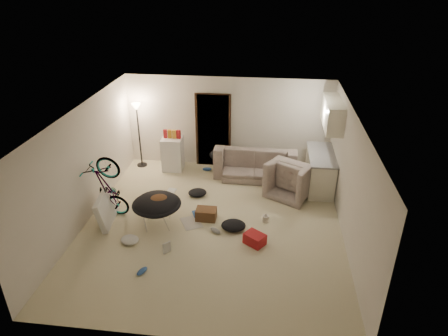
# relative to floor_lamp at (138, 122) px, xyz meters

# --- Properties ---
(floor) EXTENTS (5.50, 6.00, 0.02)m
(floor) POSITION_rel_floor_lamp_xyz_m (2.40, -2.65, -1.32)
(floor) COLOR beige
(floor) RESTS_ON ground
(ceiling) EXTENTS (5.50, 6.00, 0.02)m
(ceiling) POSITION_rel_floor_lamp_xyz_m (2.40, -2.65, 1.20)
(ceiling) COLOR white
(ceiling) RESTS_ON wall_back
(wall_back) EXTENTS (5.50, 0.02, 2.50)m
(wall_back) POSITION_rel_floor_lamp_xyz_m (2.40, 0.36, -0.06)
(wall_back) COLOR silver
(wall_back) RESTS_ON floor
(wall_front) EXTENTS (5.50, 0.02, 2.50)m
(wall_front) POSITION_rel_floor_lamp_xyz_m (2.40, -5.66, -0.06)
(wall_front) COLOR silver
(wall_front) RESTS_ON floor
(wall_left) EXTENTS (0.02, 6.00, 2.50)m
(wall_left) POSITION_rel_floor_lamp_xyz_m (-0.36, -2.65, -0.06)
(wall_left) COLOR silver
(wall_left) RESTS_ON floor
(wall_right) EXTENTS (0.02, 6.00, 2.50)m
(wall_right) POSITION_rel_floor_lamp_xyz_m (5.16, -2.65, -0.06)
(wall_right) COLOR silver
(wall_right) RESTS_ON floor
(doorway) EXTENTS (0.85, 0.10, 2.04)m
(doorway) POSITION_rel_floor_lamp_xyz_m (2.00, 0.32, -0.29)
(doorway) COLOR black
(doorway) RESTS_ON floor
(door_trim) EXTENTS (0.97, 0.04, 2.10)m
(door_trim) POSITION_rel_floor_lamp_xyz_m (2.00, 0.29, -0.29)
(door_trim) COLOR black
(door_trim) RESTS_ON floor
(floor_lamp) EXTENTS (0.28, 0.28, 1.81)m
(floor_lamp) POSITION_rel_floor_lamp_xyz_m (0.00, 0.00, 0.00)
(floor_lamp) COLOR black
(floor_lamp) RESTS_ON floor
(kitchen_counter) EXTENTS (0.60, 1.50, 0.88)m
(kitchen_counter) POSITION_rel_floor_lamp_xyz_m (4.83, -0.65, -0.87)
(kitchen_counter) COLOR white
(kitchen_counter) RESTS_ON floor
(counter_top) EXTENTS (0.64, 1.54, 0.04)m
(counter_top) POSITION_rel_floor_lamp_xyz_m (4.83, -0.65, -0.41)
(counter_top) COLOR gray
(counter_top) RESTS_ON kitchen_counter
(kitchen_uppers) EXTENTS (0.38, 1.40, 0.65)m
(kitchen_uppers) POSITION_rel_floor_lamp_xyz_m (4.96, -0.65, 0.64)
(kitchen_uppers) COLOR white
(kitchen_uppers) RESTS_ON wall_right
(sofa) EXTENTS (2.15, 0.88, 0.62)m
(sofa) POSITION_rel_floor_lamp_xyz_m (3.20, -0.20, -1.00)
(sofa) COLOR #3E463E
(sofa) RESTS_ON floor
(armchair) EXTENTS (1.33, 1.28, 0.66)m
(armchair) POSITION_rel_floor_lamp_xyz_m (4.19, -1.02, -0.98)
(armchair) COLOR #3E463E
(armchair) RESTS_ON floor
(bicycle) EXTENTS (1.63, 0.85, 0.90)m
(bicycle) POSITION_rel_floor_lamp_xyz_m (0.10, -2.58, -0.90)
(bicycle) COLOR black
(bicycle) RESTS_ON floor
(book_asset) EXTENTS (0.30, 0.30, 0.02)m
(book_asset) POSITION_rel_floor_lamp_xyz_m (1.60, -3.76, -1.30)
(book_asset) COLOR #A8191C
(book_asset) RESTS_ON floor
(mini_fridge) EXTENTS (0.56, 0.56, 0.92)m
(mini_fridge) POSITION_rel_floor_lamp_xyz_m (0.93, -0.10, -0.85)
(mini_fridge) COLOR white
(mini_fridge) RESTS_ON floor
(snack_box_0) EXTENTS (0.11, 0.09, 0.30)m
(snack_box_0) POSITION_rel_floor_lamp_xyz_m (0.76, -0.10, -0.31)
(snack_box_0) COLOR #A8191C
(snack_box_0) RESTS_ON mini_fridge
(snack_box_1) EXTENTS (0.11, 0.08, 0.30)m
(snack_box_1) POSITION_rel_floor_lamp_xyz_m (0.88, -0.10, -0.31)
(snack_box_1) COLOR #B67116
(snack_box_1) RESTS_ON mini_fridge
(snack_box_2) EXTENTS (0.10, 0.07, 0.30)m
(snack_box_2) POSITION_rel_floor_lamp_xyz_m (1.00, -0.10, -0.31)
(snack_box_2) COLOR gold
(snack_box_2) RESTS_ON mini_fridge
(snack_box_3) EXTENTS (0.11, 0.09, 0.30)m
(snack_box_3) POSITION_rel_floor_lamp_xyz_m (1.12, -0.10, -0.31)
(snack_box_3) COLOR #A8191C
(snack_box_3) RESTS_ON mini_fridge
(saucer_chair) EXTENTS (1.04, 1.04, 0.74)m
(saucer_chair) POSITION_rel_floor_lamp_xyz_m (1.24, -2.80, -0.87)
(saucer_chair) COLOR silver
(saucer_chair) RESTS_ON floor
(hoodie) EXTENTS (0.60, 0.57, 0.22)m
(hoodie) POSITION_rel_floor_lamp_xyz_m (1.29, -2.83, -0.66)
(hoodie) COLOR brown
(hoodie) RESTS_ON saucer_chair
(sofa_drape) EXTENTS (0.57, 0.47, 0.28)m
(sofa_drape) POSITION_rel_floor_lamp_xyz_m (2.25, -0.20, -0.77)
(sofa_drape) COLOR black
(sofa_drape) RESTS_ON sofa
(tv_box) EXTENTS (0.37, 1.03, 0.67)m
(tv_box) POSITION_rel_floor_lamp_xyz_m (0.10, -2.78, -0.98)
(tv_box) COLOR silver
(tv_box) RESTS_ON floor
(drink_case_a) EXTENTS (0.45, 0.32, 0.25)m
(drink_case_a) POSITION_rel_floor_lamp_xyz_m (2.23, -2.44, -1.18)
(drink_case_a) COLOR brown
(drink_case_a) RESTS_ON floor
(drink_case_b) EXTENTS (0.50, 0.47, 0.23)m
(drink_case_b) POSITION_rel_floor_lamp_xyz_m (3.34, -3.20, -1.19)
(drink_case_b) COLOR #A8191C
(drink_case_b) RESTS_ON floor
(juicer) EXTENTS (0.14, 0.14, 0.21)m
(juicer) POSITION_rel_floor_lamp_xyz_m (3.54, -2.38, -1.22)
(juicer) COLOR beige
(juicer) RESTS_ON floor
(newspaper) EXTENTS (0.59, 0.64, 0.01)m
(newspaper) POSITION_rel_floor_lamp_xyz_m (1.93, -2.63, -1.30)
(newspaper) COLOR #B6B1A8
(newspaper) RESTS_ON floor
(book_blue) EXTENTS (0.29, 0.33, 0.03)m
(book_blue) POSITION_rel_floor_lamp_xyz_m (2.00, -2.28, -1.29)
(book_blue) COLOR #2B539D
(book_blue) RESTS_ON floor
(book_white) EXTENTS (0.25, 0.30, 0.02)m
(book_white) POSITION_rel_floor_lamp_xyz_m (1.17, -1.34, -1.29)
(book_white) COLOR silver
(book_white) RESTS_ON floor
(shoe_0) EXTENTS (0.26, 0.12, 0.09)m
(shoe_0) POSITION_rel_floor_lamp_xyz_m (1.87, -0.10, -1.26)
(shoe_0) COLOR #2B539D
(shoe_0) RESTS_ON floor
(shoe_2) EXTENTS (0.21, 0.27, 0.09)m
(shoe_2) POSITION_rel_floor_lamp_xyz_m (1.35, -4.32, -1.26)
(shoe_2) COLOR #2B539D
(shoe_2) RESTS_ON floor
(shoe_3) EXTENTS (0.28, 0.23, 0.10)m
(shoe_3) POSITION_rel_floor_lamp_xyz_m (2.50, -2.92, -1.26)
(shoe_3) COLOR slate
(shoe_3) RESTS_ON floor
(clothes_lump_a) EXTENTS (0.54, 0.47, 0.17)m
(clothes_lump_a) POSITION_rel_floor_lamp_xyz_m (2.87, -2.74, -1.22)
(clothes_lump_a) COLOR black
(clothes_lump_a) RESTS_ON floor
(clothes_lump_b) EXTENTS (0.54, 0.49, 0.14)m
(clothes_lump_b) POSITION_rel_floor_lamp_xyz_m (1.85, -1.44, -1.24)
(clothes_lump_b) COLOR black
(clothes_lump_b) RESTS_ON floor
(clothes_lump_c) EXTENTS (0.46, 0.42, 0.12)m
(clothes_lump_c) POSITION_rel_floor_lamp_xyz_m (0.82, -3.46, -1.25)
(clothes_lump_c) COLOR silver
(clothes_lump_c) RESTS_ON floor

